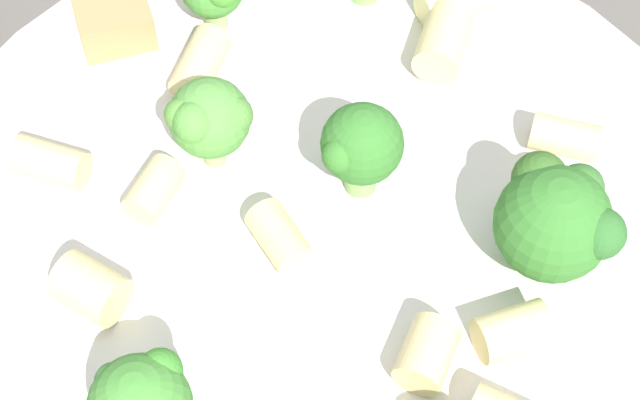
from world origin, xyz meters
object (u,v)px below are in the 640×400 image
Objects in this scene: pasta_bowl at (320,242)px; rigatoni_0 at (154,190)px; rigatoni_6 at (512,331)px; rigatoni_3 at (427,354)px; chicken_chunk_2 at (120,15)px; broccoli_floret_4 at (360,146)px; rigatoni_4 at (91,289)px; broccoli_floret_2 at (556,219)px; rigatoni_1 at (271,229)px; rigatoni_5 at (444,42)px; rigatoni_9 at (564,137)px; broccoli_floret_3 at (209,119)px; rigatoni_8 at (50,162)px; rigatoni_7 at (453,1)px; rigatoni_10 at (200,64)px.

rigatoni_0 is (-0.04, 0.04, 0.02)m from pasta_bowl.
rigatoni_0 is at bearing 112.10° from rigatoni_6.
rigatoni_3 is 0.76× the size of chicken_chunk_2.
rigatoni_0 is 1.03× the size of rigatoni_3.
broccoli_floret_4 reaches higher than rigatoni_4.
rigatoni_3 and chicken_chunk_2 have the same top height.
broccoli_floret_2 reaches higher than chicken_chunk_2.
rigatoni_4 reaches higher than rigatoni_1.
rigatoni_3 is at bearing -102.35° from pasta_bowl.
rigatoni_4 and rigatoni_5 have the same top height.
rigatoni_9 is (0.08, -0.04, 0.02)m from pasta_bowl.
broccoli_floret_3 is 0.98× the size of broccoli_floret_4.
rigatoni_5 reaches higher than rigatoni_9.
rigatoni_1 is (0.02, -0.04, 0.00)m from rigatoni_0.
rigatoni_8 is (-0.07, 0.15, -0.00)m from rigatoni_6.
rigatoni_3 is at bearing -116.82° from broccoli_floret_4.
rigatoni_8 is at bearing 164.99° from rigatoni_7.
rigatoni_5 is 0.06m from rigatoni_9.
rigatoni_8 and rigatoni_9 have the same top height.
rigatoni_3 is at bearing -77.76° from rigatoni_0.
broccoli_floret_2 is (0.04, -0.06, 0.04)m from pasta_bowl.
broccoli_floret_2 is at bearing -77.24° from chicken_chunk_2.
rigatoni_9 is 0.17m from chicken_chunk_2.
rigatoni_1 is at bearing 173.84° from broccoli_floret_4.
pasta_bowl is 0.06m from rigatoni_0.
broccoli_floret_3 and broccoli_floret_4 have the same top height.
rigatoni_8 is 0.94× the size of chicken_chunk_2.
rigatoni_0 is at bearing 169.55° from rigatoni_5.
rigatoni_5 is at bearing 90.12° from rigatoni_9.
rigatoni_9 is at bearing -33.99° from rigatoni_0.
rigatoni_6 is at bearing -26.62° from rigatoni_3.
pasta_bowl is 10.56× the size of chicken_chunk_2.
broccoli_floret_2 reaches higher than rigatoni_10.
rigatoni_0 is 0.14m from rigatoni_9.
rigatoni_1 is 1.01× the size of rigatoni_6.
broccoli_floret_3 is at bearing 167.30° from rigatoni_5.
pasta_bowl is 0.08m from rigatoni_6.
pasta_bowl is 0.07m from rigatoni_3.
rigatoni_9 is at bearing -30.22° from broccoli_floret_4.
broccoli_floret_2 reaches higher than rigatoni_1.
broccoli_floret_2 is at bearing -54.43° from rigatoni_8.
chicken_chunk_2 is (0.02, 0.11, 0.00)m from rigatoni_1.
chicken_chunk_2 is at bearing 130.29° from rigatoni_5.
rigatoni_8 is (-0.16, 0.04, -0.00)m from rigatoni_7.
pasta_bowl is 13.54× the size of rigatoni_0.
pasta_bowl is at bearing -91.58° from chicken_chunk_2.
broccoli_floret_3 is 0.04m from rigatoni_10.
rigatoni_0 is 0.76× the size of rigatoni_10.
broccoli_floret_4 is 1.68× the size of rigatoni_6.
rigatoni_3 is 0.14m from rigatoni_10.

